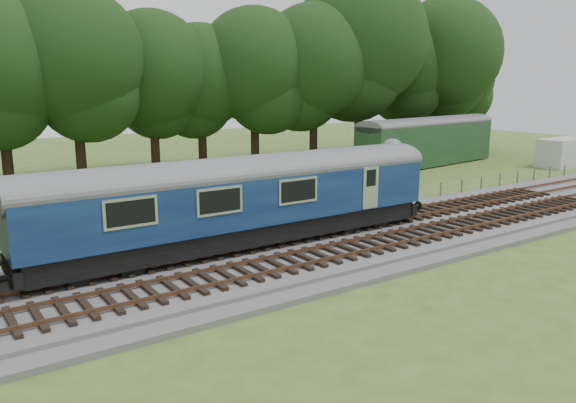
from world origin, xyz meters
TOP-DOWN VIEW (x-y plane):
  - ground at (0.00, 0.00)m, footprint 120.00×120.00m
  - ballast at (0.00, 0.00)m, footprint 70.00×7.00m
  - track_north at (0.00, 1.40)m, footprint 67.20×2.40m
  - track_south at (0.00, -1.60)m, footprint 67.20×2.40m
  - fence at (0.00, 4.50)m, footprint 64.00×0.12m
  - tree_line at (0.00, 22.00)m, footprint 70.00×8.00m
  - dmu_railcar at (-3.92, 1.40)m, footprint 18.05×2.86m
  - parked_coach at (22.26, 14.79)m, footprint 16.29×4.76m
  - shed at (19.70, 16.16)m, footprint 3.95×3.95m
  - caravan at (31.55, 7.84)m, footprint 4.95×2.50m

SIDE VIEW (x-z plane):
  - ground at x=0.00m, z-range 0.00..0.00m
  - fence at x=0.00m, z-range -0.50..0.50m
  - tree_line at x=0.00m, z-range -9.00..9.00m
  - ballast at x=0.00m, z-range 0.00..0.35m
  - track_north at x=0.00m, z-range 0.31..0.52m
  - track_south at x=0.00m, z-range 0.31..0.52m
  - caravan at x=31.55m, z-range 0.00..2.40m
  - shed at x=19.70m, z-range 0.02..2.95m
  - parked_coach at x=22.26m, z-range 0.25..4.36m
  - dmu_railcar at x=-3.92m, z-range 0.67..4.54m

